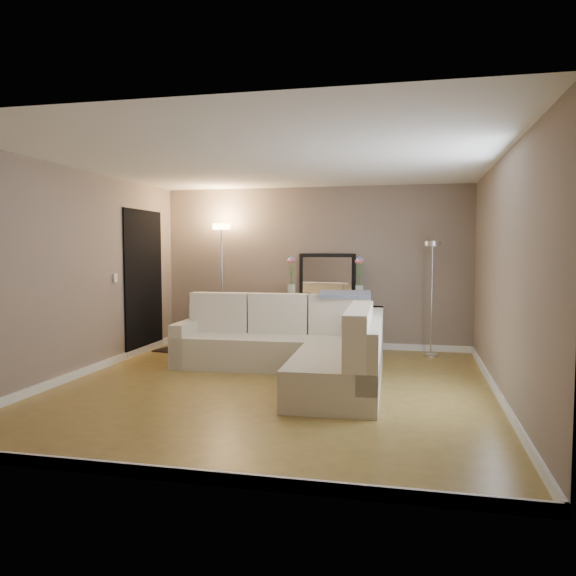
% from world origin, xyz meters
% --- Properties ---
extents(floor, '(5.00, 5.50, 0.01)m').
position_xyz_m(floor, '(0.00, 0.00, -0.01)').
color(floor, olive).
rests_on(floor, ground).
extents(ceiling, '(5.00, 5.50, 0.01)m').
position_xyz_m(ceiling, '(0.00, 0.00, 2.60)').
color(ceiling, white).
rests_on(ceiling, ground).
extents(wall_back, '(5.00, 0.02, 2.60)m').
position_xyz_m(wall_back, '(0.00, 2.76, 1.30)').
color(wall_back, gray).
rests_on(wall_back, ground).
extents(wall_front, '(5.00, 0.02, 2.60)m').
position_xyz_m(wall_front, '(0.00, -2.76, 1.30)').
color(wall_front, gray).
rests_on(wall_front, ground).
extents(wall_left, '(0.02, 5.50, 2.60)m').
position_xyz_m(wall_left, '(-2.51, 0.00, 1.30)').
color(wall_left, gray).
rests_on(wall_left, ground).
extents(wall_right, '(0.02, 5.50, 2.60)m').
position_xyz_m(wall_right, '(2.51, 0.00, 1.30)').
color(wall_right, gray).
rests_on(wall_right, ground).
extents(baseboard_back, '(5.00, 0.03, 0.10)m').
position_xyz_m(baseboard_back, '(0.00, 2.73, 0.05)').
color(baseboard_back, white).
rests_on(baseboard_back, ground).
extents(baseboard_front, '(5.00, 0.03, 0.10)m').
position_xyz_m(baseboard_front, '(0.00, -2.73, 0.05)').
color(baseboard_front, white).
rests_on(baseboard_front, ground).
extents(baseboard_left, '(0.03, 5.50, 0.10)m').
position_xyz_m(baseboard_left, '(-2.48, 0.00, 0.05)').
color(baseboard_left, white).
rests_on(baseboard_left, ground).
extents(baseboard_right, '(0.03, 5.50, 0.10)m').
position_xyz_m(baseboard_right, '(2.48, 0.00, 0.05)').
color(baseboard_right, white).
rests_on(baseboard_right, ground).
extents(doorway, '(0.02, 1.20, 2.20)m').
position_xyz_m(doorway, '(-2.48, 1.70, 1.10)').
color(doorway, black).
rests_on(doorway, ground).
extents(switch_plate, '(0.02, 0.08, 0.12)m').
position_xyz_m(switch_plate, '(-2.48, 0.85, 1.20)').
color(switch_plate, white).
rests_on(switch_plate, ground).
extents(sectional_sofa, '(2.88, 2.70, 0.98)m').
position_xyz_m(sectional_sofa, '(0.18, 0.70, 0.36)').
color(sectional_sofa, beige).
rests_on(sectional_sofa, floor).
extents(throw_blanket, '(0.74, 0.47, 0.09)m').
position_xyz_m(throw_blanket, '(0.66, 1.41, 0.98)').
color(throw_blanket, slate).
rests_on(throw_blanket, sectional_sofa).
extents(console_table, '(1.32, 0.45, 0.80)m').
position_xyz_m(console_table, '(0.13, 2.51, 0.45)').
color(console_table, black).
rests_on(console_table, floor).
extents(leaning_mirror, '(0.92, 0.11, 0.72)m').
position_xyz_m(leaning_mirror, '(0.23, 2.67, 1.17)').
color(leaning_mirror, black).
rests_on(leaning_mirror, console_table).
extents(table_decor, '(0.55, 0.13, 0.13)m').
position_xyz_m(table_decor, '(0.21, 2.47, 0.83)').
color(table_decor, orange).
rests_on(table_decor, console_table).
extents(flower_vase_left, '(0.15, 0.13, 0.69)m').
position_xyz_m(flower_vase_left, '(-0.33, 2.55, 1.09)').
color(flower_vase_left, silver).
rests_on(flower_vase_left, console_table).
extents(flower_vase_right, '(0.15, 0.13, 0.69)m').
position_xyz_m(flower_vase_right, '(0.76, 2.46, 1.09)').
color(flower_vase_right, silver).
rests_on(flower_vase_right, console_table).
extents(floor_lamp_lit, '(0.33, 0.33, 2.01)m').
position_xyz_m(floor_lamp_lit, '(-1.48, 2.46, 1.42)').
color(floor_lamp_lit, silver).
rests_on(floor_lamp_lit, floor).
extents(floor_lamp_unlit, '(0.28, 0.28, 1.72)m').
position_xyz_m(floor_lamp_unlit, '(1.85, 2.32, 1.21)').
color(floor_lamp_unlit, silver).
rests_on(floor_lamp_unlit, floor).
extents(charcoal_rug, '(1.47, 1.21, 0.02)m').
position_xyz_m(charcoal_rug, '(-1.66, 2.10, 0.01)').
color(charcoal_rug, black).
rests_on(charcoal_rug, floor).
extents(black_bag, '(0.41, 0.33, 0.24)m').
position_xyz_m(black_bag, '(-1.90, 2.03, 0.05)').
color(black_bag, black).
rests_on(black_bag, charcoal_rug).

